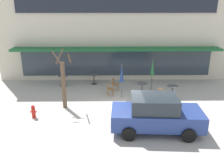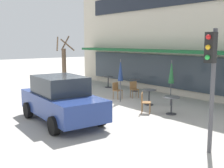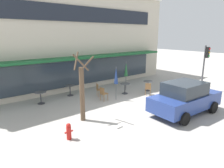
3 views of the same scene
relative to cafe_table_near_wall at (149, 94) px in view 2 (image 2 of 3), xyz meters
The scene contains 15 objects.
ground_plane 3.37m from the cafe_table_near_wall, 119.03° to the right, with size 80.00×80.00×0.00m, color #ADA8A0.
building_facade 7.99m from the cafe_table_near_wall, 102.91° to the left, with size 18.04×9.10×7.81m.
cafe_table_near_wall is the anchor object (origin of this frame).
cafe_table_streetside 3.90m from the cafe_table_near_wall, 147.75° to the left, with size 0.70×0.70×0.76m.
cafe_table_by_tree 1.95m from the cafe_table_near_wall, 16.72° to the right, with size 0.70×0.70×0.76m.
cafe_table_mid_patio 5.77m from the cafe_table_near_wall, 162.89° to the left, with size 0.70×0.70×0.76m.
patio_umbrella_green_folded 1.52m from the cafe_table_near_wall, 43.30° to the left, with size 0.28×0.28×2.20m.
patio_umbrella_cream_folded 1.91m from the cafe_table_near_wall, 154.99° to the right, with size 0.28×0.28×2.20m.
cafe_chair_0 1.65m from the cafe_table_near_wall, 52.65° to the right, with size 0.56×0.56×0.89m.
cafe_chair_1 2.19m from the cafe_table_near_wall, behind, with size 0.45×0.45×0.89m.
cafe_chair_2 1.95m from the cafe_table_near_wall, 159.70° to the left, with size 0.51×0.51×0.89m.
parked_sedan 4.78m from the cafe_table_near_wall, 90.24° to the right, with size 4.30×2.21×1.76m.
street_tree 5.27m from the cafe_table_near_wall, 156.75° to the right, with size 0.99×0.98×3.41m.
traffic_light_pole 6.38m from the cafe_table_near_wall, 30.44° to the right, with size 0.26×0.44×3.40m.
fire_hydrant 7.03m from the cafe_table_near_wall, 151.88° to the right, with size 0.36×0.20×0.71m.
Camera 2 is at (11.09, -6.83, 3.03)m, focal length 45.00 mm.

